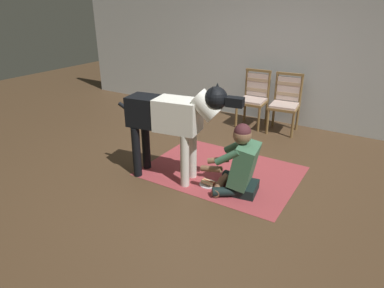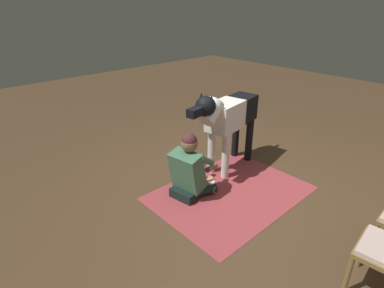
% 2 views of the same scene
% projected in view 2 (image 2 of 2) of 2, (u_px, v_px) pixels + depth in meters
% --- Properties ---
extents(ground_plane, '(15.13, 15.13, 0.00)m').
position_uv_depth(ground_plane, '(224.00, 179.00, 4.37)').
color(ground_plane, '#4A3421').
extents(area_rug, '(1.96, 1.44, 0.01)m').
position_uv_depth(area_rug, '(230.00, 193.00, 4.05)').
color(area_rug, '#97373C').
rests_on(area_rug, ground).
extents(person_sitting_on_floor, '(0.70, 0.57, 0.86)m').
position_uv_depth(person_sitting_on_floor, '(190.00, 170.00, 3.89)').
color(person_sitting_on_floor, black).
rests_on(person_sitting_on_floor, ground).
extents(large_dog, '(1.60, 0.47, 1.27)m').
position_uv_depth(large_dog, '(228.00, 117.00, 4.29)').
color(large_dog, silver).
rests_on(large_dog, ground).
extents(hot_dog_on_plate, '(0.22, 0.22, 0.06)m').
position_uv_depth(hot_dog_on_plate, '(207.00, 180.00, 4.30)').
color(hot_dog_on_plate, silver).
rests_on(hot_dog_on_plate, ground).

